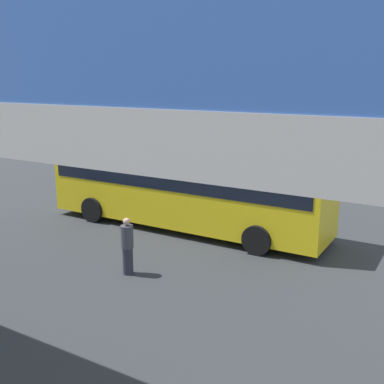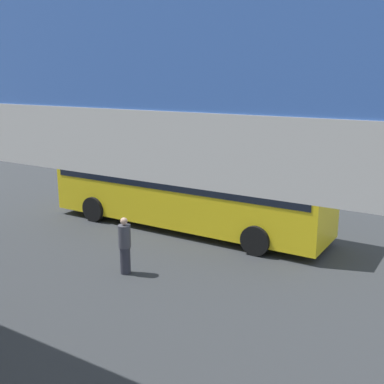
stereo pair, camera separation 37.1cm
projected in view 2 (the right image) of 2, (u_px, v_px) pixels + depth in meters
The scene contains 7 objects.
ground at pixel (156, 224), 19.51m from camera, with size 80.00×80.00×0.00m, color #2D3033.
city_bus at pixel (184, 182), 18.59m from camera, with size 11.54×2.85×3.15m.
pedestrian at pixel (125, 246), 14.40m from camera, with size 0.38×0.38×1.79m.
traffic_sign at pixel (134, 155), 24.91m from camera, with size 0.08×0.60×2.80m.
lane_dash_leftmost at pixel (278, 218), 20.26m from camera, with size 2.00×0.20×0.01m, color silver.
lane_dash_left at pixel (198, 205), 22.31m from camera, with size 2.00×0.20×0.01m, color silver.
lane_dash_centre at pixel (132, 194), 24.36m from camera, with size 2.00×0.20×0.01m, color silver.
Camera 2 is at (-11.12, 15.04, 5.91)m, focal length 44.27 mm.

